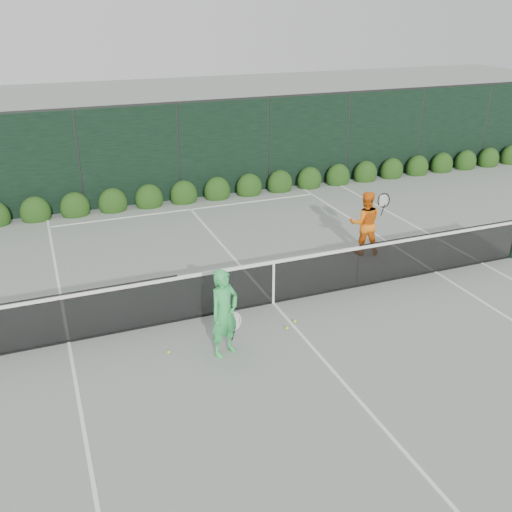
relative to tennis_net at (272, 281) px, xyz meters
name	(u,v)px	position (x,y,z in m)	size (l,w,h in m)	color
ground	(273,303)	(0.02, 0.00, -0.53)	(80.00, 80.00, 0.00)	gray
tennis_net	(272,281)	(0.00, 0.00, 0.00)	(12.90, 0.10, 1.07)	black
player_woman	(224,313)	(-1.50, -1.39, 0.28)	(0.70, 0.60, 1.63)	#37BE59
player_man	(365,223)	(3.15, 1.59, 0.27)	(0.97, 0.83, 1.61)	orange
court_lines	(273,303)	(0.02, 0.00, -0.53)	(11.03, 23.83, 0.01)	white
windscreen_fence	(342,295)	(0.02, -2.71, 0.98)	(32.00, 21.07, 3.06)	black
hedge_row	(184,195)	(0.02, 7.15, -0.30)	(31.66, 0.65, 0.94)	#14350E
tennis_balls	(252,333)	(-0.83, -1.01, -0.50)	(2.63, 0.24, 0.07)	#BCE132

